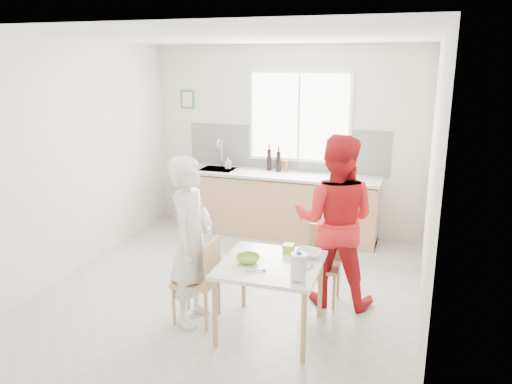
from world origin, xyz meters
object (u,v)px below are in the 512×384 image
Objects in this scene: milk_jug at (299,266)px; wine_bottle_a at (269,160)px; person_white at (192,241)px; chair_left at (202,277)px; dining_table at (271,270)px; bowl_green at (248,259)px; wine_bottle_b at (279,161)px; chair_far at (323,260)px; bowl_white at (309,254)px; person_red at (335,221)px.

milk_jug is 3.27m from wine_bottle_a.
chair_left is at bearing -90.00° from person_white.
chair_left is (-0.69, -0.02, -0.16)m from dining_table.
milk_jug reaches higher than bowl_green.
dining_table is 2.93m from wine_bottle_a.
dining_table is 3.10× the size of wine_bottle_b.
wine_bottle_a reaches higher than dining_table.
person_white is at bearing 176.65° from bowl_green.
bowl_green is (-0.20, -0.06, 0.11)m from dining_table.
chair_far is at bearing 68.21° from dining_table.
dining_table is 2.91× the size of wine_bottle_a.
dining_table is at bearing -113.35° from chair_far.
bowl_green is 0.58m from bowl_white.
wine_bottle_b reaches higher than milk_jug.
bowl_green is at bearing -147.48° from bowl_white.
wine_bottle_a is 0.16m from wine_bottle_b.
bowl_white is 2.68m from wine_bottle_b.
chair_left is 2.81× the size of wine_bottle_b.
wine_bottle_a is (-1.16, 2.50, 0.35)m from bowl_white.
person_white is 6.86× the size of bowl_white.
bowl_green is 0.72× the size of wine_bottle_b.
person_red reaches higher than wine_bottle_a.
person_red is 5.59× the size of wine_bottle_a.
person_red is (1.22, 0.83, 0.07)m from person_white.
chair_far is 2.51× the size of wine_bottle_a.
person_white is 5.48× the size of wine_bottle_b.
wine_bottle_a is at bearing 103.43° from bowl_green.
person_white reaches higher than wine_bottle_b.
wine_bottle_b is (0.07, 2.73, 0.25)m from person_white.
chair_left is at bearing -141.96° from chair_far.
milk_jug is at bearing -104.21° from person_white.
chair_far is at bearing 58.98° from bowl_green.
chair_far is 2.37m from wine_bottle_a.
wine_bottle_b is (-1.16, 1.91, 0.18)m from person_red.
milk_jug reaches higher than bowl_white.
chair_far is at bearing 128.04° from chair_left.
chair_left is 0.37m from person_white.
dining_table is 0.52× the size of person_red.
bowl_green is (-0.53, -0.88, 0.29)m from chair_far.
person_white is 7.62× the size of bowl_green.
chair_left is at bearing -89.36° from wine_bottle_b.
bowl_white is at bearing 32.52° from bowl_green.
chair_left reaches higher than bowl_green.
chair_left is 2.64× the size of wine_bottle_a.
dining_table is 0.47m from milk_jug.
wine_bottle_b is at bearing -16.17° from wine_bottle_a.
wine_bottle_a reaches higher than chair_far.
wine_bottle_b is at bearing 117.33° from chair_far.
chair_left is 1.32m from chair_far.
chair_left is 0.47× the size of person_red.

